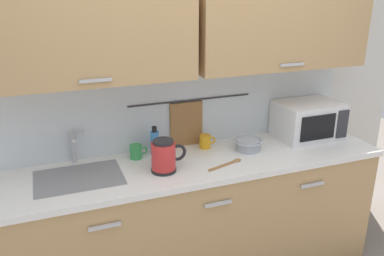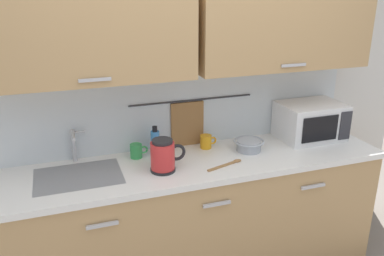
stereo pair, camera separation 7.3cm
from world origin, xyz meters
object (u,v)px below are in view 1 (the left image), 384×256
dish_soap_bottle (155,142)px  mug_by_kettle (205,141)px  wooden_spoon (229,163)px  mug_near_sink (136,152)px  electric_kettle (164,156)px  mixing_bowl (248,144)px  microwave (308,120)px

dish_soap_bottle → mug_by_kettle: dish_soap_bottle is taller
wooden_spoon → mug_near_sink: bearing=150.4°
mug_by_kettle → dish_soap_bottle: bearing=176.1°
electric_kettle → mixing_bowl: 0.66m
mixing_bowl → mug_by_kettle: (-0.26, 0.14, 0.00)m
electric_kettle → mug_by_kettle: bearing=33.9°
microwave → mug_by_kettle: microwave is taller
microwave → wooden_spoon: bearing=-162.7°
dish_soap_bottle → mixing_bowl: 0.65m
dish_soap_bottle → mug_by_kettle: size_ratio=1.63×
electric_kettle → mixing_bowl: size_ratio=1.06×
dish_soap_bottle → mug_by_kettle: bearing=-3.9°
microwave → mug_near_sink: size_ratio=3.83×
mug_near_sink → wooden_spoon: bearing=-29.6°
electric_kettle → mixing_bowl: bearing=10.0°
mixing_bowl → mug_near_sink: bearing=169.7°
wooden_spoon → mixing_bowl: bearing=36.7°
electric_kettle → wooden_spoon: size_ratio=0.84×
microwave → mixing_bowl: size_ratio=2.15×
mug_near_sink → mug_by_kettle: 0.50m
microwave → mixing_bowl: bearing=-172.5°
electric_kettle → mug_by_kettle: 0.46m
wooden_spoon → microwave: bearing=17.3°
dish_soap_bottle → wooden_spoon: dish_soap_bottle is taller
dish_soap_bottle → wooden_spoon: size_ratio=0.72×
mug_near_sink → wooden_spoon: mug_near_sink is taller
mixing_bowl → mug_by_kettle: 0.30m
mixing_bowl → mug_by_kettle: mug_by_kettle is taller
microwave → mug_near_sink: 1.31m
electric_kettle → dish_soap_bottle: (0.02, 0.28, -0.01)m
mug_by_kettle → wooden_spoon: mug_by_kettle is taller
mug_near_sink → wooden_spoon: size_ratio=0.44×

